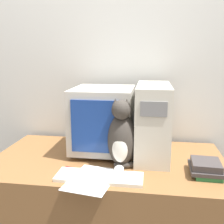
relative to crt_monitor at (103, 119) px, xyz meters
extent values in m
cube|color=silver|center=(0.05, 0.32, 0.30)|extent=(7.00, 0.05, 2.50)
cube|color=brown|center=(0.05, -0.12, -0.58)|extent=(1.38, 0.74, 0.74)
cube|color=#BCB7AD|center=(0.00, 0.00, -0.20)|extent=(0.26, 0.23, 0.02)
cube|color=#BCB7AD|center=(0.00, 0.00, 0.01)|extent=(0.37, 0.39, 0.38)
cube|color=navy|center=(0.00, -0.20, 0.01)|extent=(0.29, 0.01, 0.30)
cube|color=beige|center=(0.31, -0.02, 0.01)|extent=(0.19, 0.46, 0.44)
cube|color=slate|center=(0.31, -0.25, 0.13)|extent=(0.14, 0.01, 0.08)
cube|color=silver|center=(0.05, -0.38, -0.20)|extent=(0.44, 0.14, 0.02)
cube|color=beige|center=(0.05, -0.38, -0.19)|extent=(0.39, 0.11, 0.00)
ellipsoid|color=#38332D|center=(0.14, -0.20, -0.06)|extent=(0.16, 0.17, 0.30)
ellipsoid|color=white|center=(0.14, -0.26, -0.09)|extent=(0.09, 0.05, 0.16)
sphere|color=#38332D|center=(0.14, -0.23, 0.11)|extent=(0.11, 0.11, 0.10)
cone|color=#38332D|center=(0.11, -0.23, 0.15)|extent=(0.03, 0.03, 0.04)
cone|color=#38332D|center=(0.17, -0.23, 0.15)|extent=(0.03, 0.03, 0.04)
ellipsoid|color=white|center=(0.14, -0.29, -0.19)|extent=(0.05, 0.08, 0.04)
cylinder|color=#38332D|center=(0.21, -0.22, -0.19)|extent=(0.22, 0.11, 0.03)
cube|color=#28703D|center=(0.59, -0.26, -0.20)|extent=(0.13, 0.16, 0.02)
cube|color=#383333|center=(0.58, -0.25, -0.18)|extent=(0.16, 0.19, 0.02)
cube|color=#383333|center=(0.58, -0.25, -0.15)|extent=(0.15, 0.16, 0.03)
cylinder|color=maroon|center=(-0.10, -0.29, -0.21)|extent=(0.13, 0.05, 0.01)
cube|color=white|center=(0.01, -0.39, -0.21)|extent=(0.26, 0.33, 0.00)
camera|label=1|loc=(0.29, -1.56, 0.40)|focal=42.00mm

